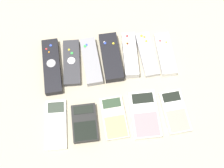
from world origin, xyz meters
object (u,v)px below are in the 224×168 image
object	(u,v)px
remote_4	(130,55)
calculator_3	(145,114)
remote_1	(72,62)
calculator_2	(114,118)
remote_2	(91,61)
remote_3	(111,57)
remote_6	(165,54)
calculator_1	(85,123)
calculator_4	(175,112)
remote_5	(147,54)
remote_0	(52,66)
calculator_0	(56,124)

from	to	relation	value
remote_4	calculator_3	world-z (taller)	remote_4
remote_1	calculator_2	size ratio (longest dim) A/B	1.20
remote_1	remote_2	size ratio (longest dim) A/B	0.96
remote_3	remote_6	size ratio (longest dim) A/B	1.12
calculator_1	calculator_4	world-z (taller)	calculator_1
remote_2	calculator_4	bearing A→B (deg)	-44.40
remote_2	remote_4	distance (m)	0.13
remote_5	remote_6	world-z (taller)	remote_6
remote_6	calculator_3	size ratio (longest dim) A/B	1.03
calculator_4	remote_5	bearing A→B (deg)	99.94
remote_1	calculator_1	xyz separation A→B (m)	(0.02, -0.21, 0.00)
remote_4	calculator_1	size ratio (longest dim) A/B	1.39
remote_5	calculator_2	xyz separation A→B (m)	(-0.13, -0.20, -0.00)
remote_6	remote_0	bearing A→B (deg)	-179.95
calculator_1	remote_6	bearing A→B (deg)	35.50
remote_3	calculator_4	distance (m)	0.27
remote_5	calculator_4	size ratio (longest dim) A/B	1.18
remote_1	calculator_3	xyz separation A→B (m)	(0.21, -0.20, 0.00)
remote_2	calculator_4	size ratio (longest dim) A/B	1.23
calculator_1	remote_0	bearing A→B (deg)	113.79
remote_0	remote_5	size ratio (longest dim) A/B	1.19
calculator_0	calculator_3	xyz separation A→B (m)	(0.27, -0.00, 0.00)
calculator_1	remote_3	bearing A→B (deg)	63.52
remote_5	calculator_0	bearing A→B (deg)	-150.34
calculator_0	calculator_4	xyz separation A→B (m)	(0.36, -0.01, 0.00)
remote_3	calculator_2	distance (m)	0.20
remote_1	remote_2	xyz separation A→B (m)	(0.06, -0.00, 0.00)
calculator_1	calculator_2	size ratio (longest dim) A/B	0.84
remote_1	remote_5	size ratio (longest dim) A/B	1.00
remote_5	calculator_0	distance (m)	0.37
remote_3	remote_4	size ratio (longest dim) A/B	1.07
remote_2	remote_6	bearing A→B (deg)	-4.58
remote_3	calculator_2	size ratio (longest dim) A/B	1.25
remote_0	remote_1	xyz separation A→B (m)	(0.06, 0.01, -0.00)
remote_1	calculator_3	world-z (taller)	same
calculator_3	calculator_1	bearing A→B (deg)	-177.83
remote_5	remote_0	bearing A→B (deg)	178.17
remote_1	remote_4	bearing A→B (deg)	3.03
calculator_1	calculator_2	bearing A→B (deg)	4.76
remote_4	remote_1	bearing A→B (deg)	-176.43
remote_2	calculator_1	size ratio (longest dim) A/B	1.48
calculator_1	calculator_4	distance (m)	0.27
remote_0	remote_2	xyz separation A→B (m)	(0.13, 0.00, -0.00)
remote_6	calculator_1	world-z (taller)	remote_6
remote_6	calculator_4	world-z (taller)	remote_6
remote_2	remote_3	distance (m)	0.07
calculator_1	remote_1	bearing A→B (deg)	96.68
remote_3	remote_6	world-z (taller)	remote_3
remote_0	remote_4	world-z (taller)	remote_4
remote_3	calculator_2	xyz separation A→B (m)	(-0.02, -0.20, -0.01)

